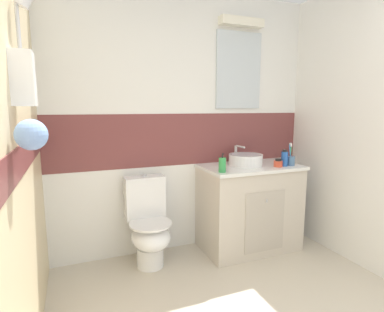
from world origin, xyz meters
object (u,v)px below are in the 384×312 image
(sink_basin, at_px, (245,159))
(toothbrush_cup, at_px, (291,160))
(toilet, at_px, (149,225))
(hair_gel_jar, at_px, (278,163))
(mouthwash_bottle, at_px, (285,158))
(soap_dispenser, at_px, (222,165))

(sink_basin, bearing_deg, toothbrush_cup, -23.41)
(toilet, height_order, hair_gel_jar, hair_gel_jar)
(sink_basin, relative_size, toilet, 0.46)
(toothbrush_cup, height_order, mouthwash_bottle, toothbrush_cup)
(sink_basin, height_order, toilet, sink_basin)
(mouthwash_bottle, bearing_deg, soap_dispenser, -177.24)
(toilet, xyz_separation_m, toothbrush_cup, (1.38, -0.19, 0.53))
(sink_basin, relative_size, soap_dispenser, 2.21)
(toilet, height_order, toothbrush_cup, toothbrush_cup)
(sink_basin, bearing_deg, mouthwash_bottle, -28.61)
(toothbrush_cup, bearing_deg, mouthwash_bottle, -178.53)
(toilet, relative_size, hair_gel_jar, 9.81)
(toothbrush_cup, relative_size, soap_dispenser, 1.31)
(toothbrush_cup, xyz_separation_m, hair_gel_jar, (-0.16, -0.01, -0.02))
(sink_basin, distance_m, toothbrush_cup, 0.44)
(mouthwash_bottle, distance_m, hair_gel_jar, 0.09)
(sink_basin, relative_size, mouthwash_bottle, 2.33)
(toilet, bearing_deg, sink_basin, -0.98)
(toilet, distance_m, toothbrush_cup, 1.49)
(toilet, bearing_deg, mouthwash_bottle, -8.50)
(sink_basin, xyz_separation_m, mouthwash_bottle, (0.33, -0.18, 0.02))
(toothbrush_cup, bearing_deg, hair_gel_jar, -176.65)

